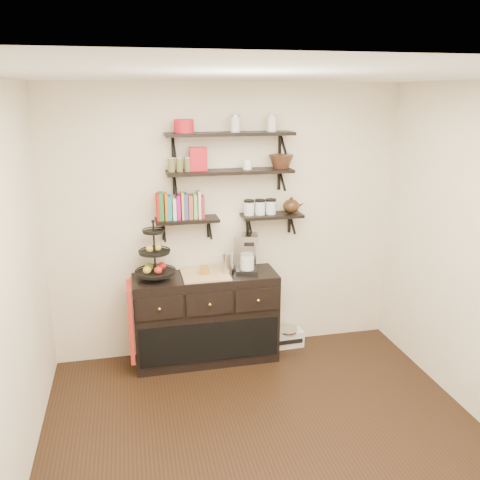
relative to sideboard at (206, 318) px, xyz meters
name	(u,v)px	position (x,y,z in m)	size (l,w,h in m)	color
floor	(274,454)	(0.27, -1.51, -0.45)	(3.50, 3.50, 0.00)	black
ceiling	(283,75)	(0.27, -1.51, 2.25)	(3.50, 3.50, 0.02)	white
back_wall	(228,223)	(0.27, 0.24, 0.90)	(3.50, 0.02, 2.70)	white
left_wall	(0,308)	(-1.48, -1.51, 0.90)	(0.02, 3.50, 2.70)	white
shelf_top	(230,134)	(0.27, 0.10, 1.78)	(1.20, 0.27, 0.23)	black
shelf_mid	(230,172)	(0.27, 0.10, 1.43)	(1.20, 0.27, 0.23)	black
shelf_low_left	(187,220)	(-0.15, 0.12, 0.98)	(0.60, 0.25, 0.23)	black
shelf_low_right	(272,216)	(0.69, 0.12, 0.98)	(0.60, 0.25, 0.23)	black
cookbooks	(181,207)	(-0.20, 0.12, 1.11)	(0.43, 0.15, 0.26)	#A4170D
glass_canisters	(260,208)	(0.57, 0.12, 1.06)	(0.32, 0.10, 0.13)	silver
sideboard	(206,318)	(0.00, 0.00, 0.00)	(1.40, 0.50, 0.92)	black
fruit_stand	(155,260)	(-0.47, 0.00, 0.64)	(0.38, 0.38, 0.55)	black
candle	(204,270)	(-0.01, 0.00, 0.50)	(0.08, 0.08, 0.08)	#935D21
coffee_maker	(246,254)	(0.41, 0.03, 0.63)	(0.25, 0.24, 0.39)	black
thermal_carafe	(228,264)	(0.22, -0.02, 0.56)	(0.11, 0.11, 0.22)	silver
apron	(131,322)	(-0.73, -0.10, 0.08)	(0.04, 0.32, 0.74)	maroon
radio	(287,338)	(0.88, 0.08, -0.36)	(0.33, 0.23, 0.20)	silver
recipe_box	(198,159)	(-0.03, 0.10, 1.56)	(0.16, 0.06, 0.22)	red
walnut_bowl	(281,162)	(0.77, 0.10, 1.51)	(0.24, 0.24, 0.13)	black
ramekins	(247,164)	(0.44, 0.10, 1.50)	(0.09, 0.09, 0.10)	white
teapot	(291,205)	(0.89, 0.12, 1.08)	(0.22, 0.16, 0.16)	#352010
red_pot	(184,126)	(-0.15, 0.10, 1.86)	(0.18, 0.18, 0.12)	red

